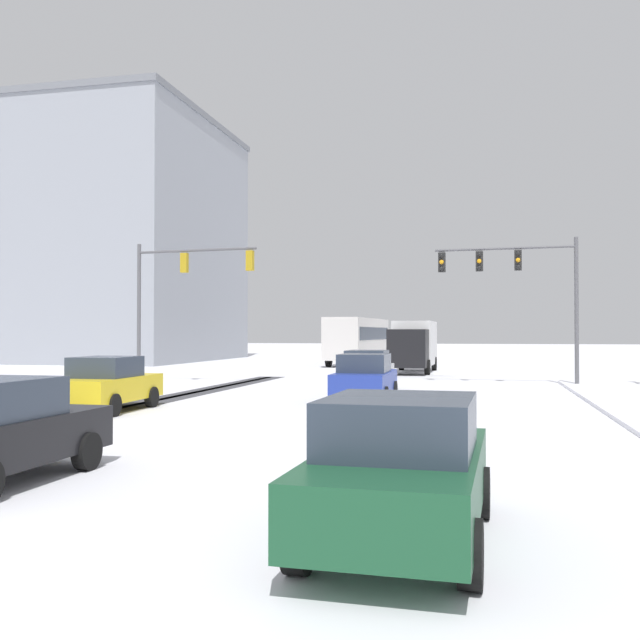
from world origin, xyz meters
TOP-DOWN VIEW (x-y plane):
  - wheel_track_left_lane at (-5.28, 14.76)m, footprint 0.81×32.46m
  - wheel_track_right_lane at (-4.74, 14.76)m, footprint 0.95×32.46m
  - traffic_signal_near_right at (7.42, 27.61)m, footprint 6.19×0.55m
  - traffic_signal_near_left at (-7.80, 25.36)m, footprint 6.03×0.67m
  - car_silver_lead at (1.35, 23.33)m, footprint 1.87×4.12m
  - car_blue_second at (2.06, 18.42)m, footprint 1.86×4.12m
  - car_yellow_cab_third at (-4.92, 14.04)m, footprint 1.96×4.17m
  - car_dark_green_fifth at (5.04, 2.87)m, footprint 1.93×4.15m
  - bus_oncoming at (-3.05, 46.18)m, footprint 3.07×11.11m
  - box_truck_delivery at (1.89, 36.99)m, footprint 2.37×7.43m
  - office_building_far_left_block at (-28.73, 50.01)m, footprint 25.21×20.25m

SIDE VIEW (x-z plane):
  - wheel_track_left_lane at x=-5.28m, z-range 0.00..0.01m
  - wheel_track_right_lane at x=-4.74m, z-range 0.00..0.01m
  - car_silver_lead at x=1.35m, z-range 0.01..1.63m
  - car_blue_second at x=2.06m, z-range 0.01..1.63m
  - car_yellow_cab_third at x=-4.92m, z-range 0.01..1.63m
  - car_dark_green_fifth at x=5.04m, z-range 0.01..1.63m
  - box_truck_delivery at x=1.89m, z-range 0.12..3.14m
  - bus_oncoming at x=-3.05m, z-range 0.30..3.68m
  - traffic_signal_near_left at x=-7.80m, z-range 1.39..7.89m
  - traffic_signal_near_right at x=7.42m, z-range 1.55..8.05m
  - office_building_far_left_block at x=-28.73m, z-range 0.01..20.39m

